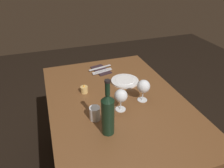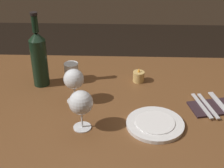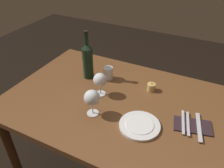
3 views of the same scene
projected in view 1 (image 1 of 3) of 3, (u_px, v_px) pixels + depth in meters
name	position (u px, v px, depth m)	size (l,w,h in m)	color
dining_table	(116.00, 110.00, 1.48)	(1.30, 0.90, 0.74)	brown
wine_glass_left	(121.00, 96.00, 1.29)	(0.08, 0.08, 0.15)	white
wine_glass_right	(143.00, 87.00, 1.37)	(0.09, 0.09, 0.15)	white
wine_bottle	(108.00, 113.00, 1.10)	(0.07, 0.07, 0.33)	black
water_tumbler	(95.00, 114.00, 1.24)	(0.06, 0.06, 0.08)	white
votive_candle	(84.00, 90.00, 1.50)	(0.05, 0.05, 0.07)	#DBB266
dinner_plate	(125.00, 81.00, 1.64)	(0.21, 0.21, 0.02)	white
folded_napkin	(101.00, 70.00, 1.80)	(0.21, 0.15, 0.01)	#2D1E23
fork_inner	(102.00, 71.00, 1.78)	(0.05, 0.18, 0.00)	silver
fork_outer	(103.00, 72.00, 1.76)	(0.05, 0.18, 0.00)	silver
table_knife	(100.00, 68.00, 1.82)	(0.07, 0.21, 0.00)	silver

